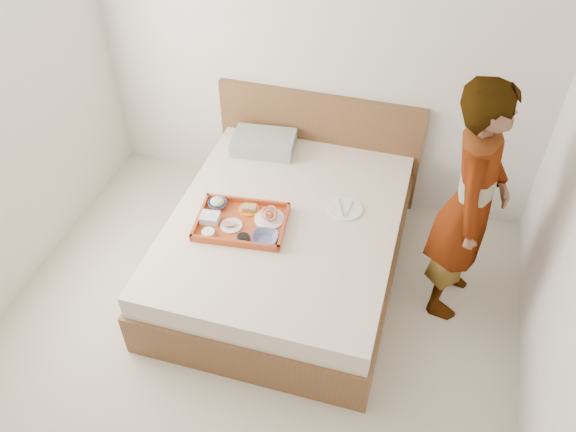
# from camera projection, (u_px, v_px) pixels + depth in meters

# --- Properties ---
(ground) EXTENTS (3.50, 4.00, 0.01)m
(ground) POSITION_uv_depth(u_px,v_px,m) (234.00, 379.00, 3.75)
(ground) COLOR beige
(ground) RESTS_ON ground
(wall_back) EXTENTS (3.50, 0.01, 2.60)m
(wall_back) POSITION_uv_depth(u_px,v_px,m) (317.00, 50.00, 4.28)
(wall_back) COLOR silver
(wall_back) RESTS_ON ground
(bed) EXTENTS (1.65, 2.00, 0.53)m
(bed) POSITION_uv_depth(u_px,v_px,m) (285.00, 245.00, 4.27)
(bed) COLOR brown
(bed) RESTS_ON ground
(headboard) EXTENTS (1.65, 0.06, 0.95)m
(headboard) POSITION_uv_depth(u_px,v_px,m) (318.00, 145.00, 4.81)
(headboard) COLOR brown
(headboard) RESTS_ON ground
(pillow) EXTENTS (0.52, 0.38, 0.12)m
(pillow) POSITION_uv_depth(u_px,v_px,m) (264.00, 143.00, 4.64)
(pillow) COLOR #A3B3A4
(pillow) RESTS_ON bed
(tray) EXTENTS (0.65, 0.51, 0.06)m
(tray) POSITION_uv_depth(u_px,v_px,m) (241.00, 222.00, 4.02)
(tray) COLOR #B55121
(tray) RESTS_ON bed
(prawn_plate) EXTENTS (0.23, 0.23, 0.01)m
(prawn_plate) POSITION_uv_depth(u_px,v_px,m) (269.00, 219.00, 4.05)
(prawn_plate) COLOR white
(prawn_plate) RESTS_ON tray
(navy_bowl_big) EXTENTS (0.19, 0.19, 0.04)m
(navy_bowl_big) POSITION_uv_depth(u_px,v_px,m) (265.00, 238.00, 3.89)
(navy_bowl_big) COLOR navy
(navy_bowl_big) RESTS_ON tray
(sauce_dish) EXTENTS (0.10, 0.10, 0.03)m
(sauce_dish) POSITION_uv_depth(u_px,v_px,m) (243.00, 238.00, 3.89)
(sauce_dish) COLOR black
(sauce_dish) RESTS_ON tray
(meat_plate) EXTENTS (0.17, 0.17, 0.01)m
(meat_plate) POSITION_uv_depth(u_px,v_px,m) (231.00, 226.00, 4.00)
(meat_plate) COLOR white
(meat_plate) RESTS_ON tray
(bread_plate) EXTENTS (0.16, 0.16, 0.01)m
(bread_plate) POSITION_uv_depth(u_px,v_px,m) (249.00, 209.00, 4.12)
(bread_plate) COLOR orange
(bread_plate) RESTS_ON tray
(salad_bowl) EXTENTS (0.15, 0.15, 0.04)m
(salad_bowl) POSITION_uv_depth(u_px,v_px,m) (218.00, 204.00, 4.14)
(salad_bowl) COLOR navy
(salad_bowl) RESTS_ON tray
(plastic_tub) EXTENTS (0.14, 0.12, 0.06)m
(plastic_tub) POSITION_uv_depth(u_px,v_px,m) (210.00, 218.00, 4.02)
(plastic_tub) COLOR silver
(plastic_tub) RESTS_ON tray
(cheese_round) EXTENTS (0.10, 0.10, 0.03)m
(cheese_round) POSITION_uv_depth(u_px,v_px,m) (208.00, 233.00, 3.93)
(cheese_round) COLOR white
(cheese_round) RESTS_ON tray
(dinner_plate) EXTENTS (0.26, 0.26, 0.01)m
(dinner_plate) POSITION_uv_depth(u_px,v_px,m) (345.00, 209.00, 4.15)
(dinner_plate) COLOR white
(dinner_plate) RESTS_ON bed
(person) EXTENTS (0.50, 0.69, 1.75)m
(person) POSITION_uv_depth(u_px,v_px,m) (470.00, 205.00, 3.67)
(person) COLOR white
(person) RESTS_ON ground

